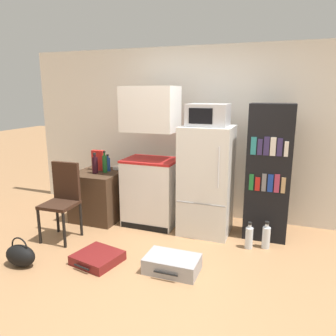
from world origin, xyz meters
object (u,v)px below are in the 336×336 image
at_px(bottle_wine_dark, 95,165).
at_px(refrigerator, 206,181).
at_px(bookshelf, 269,173).
at_px(suitcase_small_flat, 172,264).
at_px(bowl, 118,168).
at_px(chair, 63,194).
at_px(bottle_green_tall, 105,163).
at_px(microwave, 208,115).
at_px(handbag, 20,255).
at_px(bottle_blue_soda, 108,164).
at_px(side_table, 99,195).
at_px(water_bottle_middle, 249,237).
at_px(kitchen_hutch, 151,164).
at_px(suitcase_large_flat, 98,258).
at_px(water_bottle_front, 266,237).
at_px(cereal_box, 98,160).

bearing_deg(bottle_wine_dark, refrigerator, 5.07).
xyz_separation_m(bookshelf, bottle_wine_dark, (-2.38, -0.25, -0.02)).
bearing_deg(suitcase_small_flat, refrigerator, 85.97).
distance_m(bowl, chair, 1.03).
distance_m(bottle_green_tall, bottle_wine_dark, 0.14).
distance_m(microwave, handbag, 2.72).
bearing_deg(suitcase_small_flat, bottle_blue_soda, 140.77).
height_order(side_table, bottle_blue_soda, bottle_blue_soda).
distance_m(microwave, water_bottle_middle, 1.59).
distance_m(side_table, kitchen_hutch, 0.97).
height_order(microwave, handbag, microwave).
xyz_separation_m(bottle_blue_soda, suitcase_large_flat, (0.58, -1.28, -0.77)).
height_order(side_table, water_bottle_middle, side_table).
bearing_deg(water_bottle_middle, water_bottle_front, 21.97).
bearing_deg(refrigerator, bottle_blue_soda, 178.09).
bearing_deg(cereal_box, bottle_wine_dark, -71.86).
height_order(microwave, suitcase_large_flat, microwave).
bearing_deg(bottle_blue_soda, bowl, 63.03).
bearing_deg(bowl, chair, -104.56).
xyz_separation_m(bookshelf, water_bottle_middle, (-0.15, -0.41, -0.72)).
distance_m(side_table, cereal_box, 0.52).
xyz_separation_m(refrigerator, suitcase_large_flat, (-0.93, -1.23, -0.67)).
distance_m(bottle_green_tall, chair, 0.81).
relative_size(side_table, chair, 0.72).
bearing_deg(bottle_blue_soda, chair, -102.09).
distance_m(microwave, bottle_wine_dark, 1.77).
relative_size(bookshelf, cereal_box, 5.75).
distance_m(refrigerator, water_bottle_middle, 0.90).
bearing_deg(suitcase_large_flat, bottle_green_tall, 127.97).
relative_size(kitchen_hutch, microwave, 3.82).
bearing_deg(water_bottle_front, water_bottle_middle, -158.03).
height_order(bowl, handbag, bowl).
bearing_deg(suitcase_small_flat, bottle_wine_dark, 147.47).
relative_size(bowl, chair, 0.16).
relative_size(side_table, bookshelf, 0.41).
bearing_deg(bookshelf, bowl, 177.61).
bearing_deg(bookshelf, suitcase_small_flat, -124.79).
bearing_deg(handbag, cereal_box, 89.71).
relative_size(bottle_blue_soda, chair, 0.25).
xyz_separation_m(refrigerator, bookshelf, (0.77, 0.11, 0.15)).
height_order(bottle_wine_dark, bowl, bottle_wine_dark).
relative_size(refrigerator, bookshelf, 0.83).
xyz_separation_m(microwave, cereal_box, (-1.67, 0.05, -0.71)).
relative_size(chair, water_bottle_middle, 2.93).
bearing_deg(side_table, refrigerator, 2.24).
bearing_deg(bottle_green_tall, water_bottle_middle, -6.88).
distance_m(side_table, bottle_wine_dark, 0.49).
bearing_deg(water_bottle_middle, bottle_green_tall, 173.12).
bearing_deg(cereal_box, microwave, -1.68).
relative_size(bottle_blue_soda, water_bottle_middle, 0.74).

